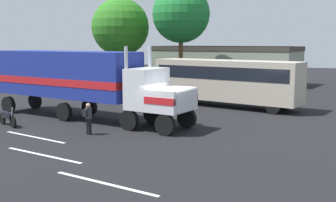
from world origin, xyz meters
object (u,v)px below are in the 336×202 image
parked_bus (226,78)px  tree_center (120,27)px  parked_car (100,84)px  person_bystander (88,117)px  tree_left (181,14)px  semi_truck (78,78)px  motorcycle (8,118)px

parked_bus → tree_center: tree_center is taller
parked_car → tree_center: 8.35m
person_bystander → parked_bus: parked_bus is taller
parked_car → tree_center: (-0.86, 6.23, 5.50)m
parked_car → tree_center: tree_center is taller
parked_bus → tree_center: (-13.76, 10.66, 4.24)m
tree_left → person_bystander: bearing=-84.6°
semi_truck → parked_bus: semi_truck is taller
parked_car → person_bystander: bearing=-62.9°
semi_truck → parked_car: semi_truck is taller
semi_truck → parked_bus: bearing=45.6°
parked_bus → parked_car: (-12.90, 4.43, -1.26)m
parked_car → motorcycle: parked_car is taller
person_bystander → tree_left: tree_left is taller
parked_bus → motorcycle: 15.20m
parked_bus → tree_center: size_ratio=1.20×
parked_bus → motorcycle: size_ratio=5.82×
parked_bus → semi_truck: bearing=-134.4°
parked_car → tree_center: bearing=97.9°
motorcycle → tree_center: (-3.62, 21.87, 5.82)m
tree_center → motorcycle: bearing=-80.6°
parked_bus → tree_left: bearing=123.6°
parked_car → tree_left: (6.11, 5.80, 6.68)m
parked_car → tree_left: 10.75m
semi_truck → person_bystander: 5.03m
parked_car → motorcycle: size_ratio=2.45×
semi_truck → person_bystander: size_ratio=8.81×
parked_bus → person_bystander: bearing=-112.2°
tree_center → tree_left: bearing=-3.5°
person_bystander → tree_left: bearing=95.4°
tree_center → parked_car: bearing=-82.1°
semi_truck → tree_center: bearing=108.3°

